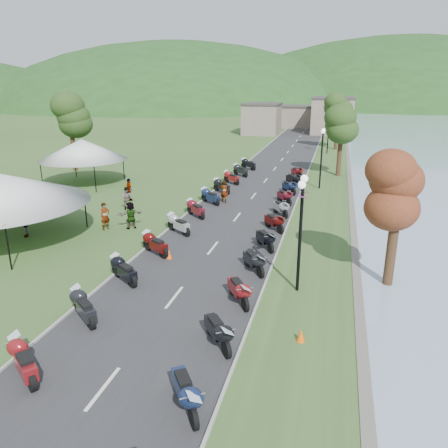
# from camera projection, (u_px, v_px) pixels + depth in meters

# --- Properties ---
(road) EXTENTS (7.00, 120.00, 0.02)m
(road) POSITION_uv_depth(u_px,v_px,m) (266.00, 181.00, 40.68)
(road) COLOR #303032
(road) RESTS_ON ground
(hills_backdrop) EXTENTS (360.00, 120.00, 76.00)m
(hills_backdrop) POSITION_uv_depth(u_px,v_px,m) (326.00, 103.00, 187.97)
(hills_backdrop) COLOR #285621
(hills_backdrop) RESTS_ON ground
(far_building) EXTENTS (18.00, 16.00, 5.00)m
(far_building) POSITION_uv_depth(u_px,v_px,m) (294.00, 117.00, 81.81)
(far_building) COLOR gray
(far_building) RESTS_ON ground
(moto_row_left) EXTENTS (2.60, 54.92, 1.10)m
(moto_row_left) POSITION_uv_depth(u_px,v_px,m) (142.00, 257.00, 21.48)
(moto_row_left) COLOR #331411
(moto_row_left) RESTS_ON ground
(moto_row_right) EXTENTS (2.60, 44.26, 1.10)m
(moto_row_right) POSITION_uv_depth(u_px,v_px,m) (259.00, 249.00, 22.48)
(moto_row_right) COLOR #331411
(moto_row_right) RESTS_ON ground
(vendor_tent_side) EXTENTS (5.10, 5.10, 4.00)m
(vendor_tent_side) POSITION_uv_depth(u_px,v_px,m) (83.00, 162.00, 38.75)
(vendor_tent_side) COLOR silver
(vendor_tent_side) RESTS_ON ground
(tree_lakeside) EXTENTS (2.50, 2.50, 6.94)m
(tree_lakeside) POSITION_uv_depth(u_px,v_px,m) (396.00, 211.00, 18.80)
(tree_lakeside) COLOR #304F1D
(tree_lakeside) RESTS_ON ground
(pedestrian_a) EXTENTS (0.71, 0.77, 1.71)m
(pedestrian_a) POSITION_uv_depth(u_px,v_px,m) (106.00, 229.00, 27.22)
(pedestrian_a) COLOR slate
(pedestrian_a) RESTS_ON ground
(pedestrian_b) EXTENTS (0.85, 0.52, 1.67)m
(pedestrian_b) POSITION_uv_depth(u_px,v_px,m) (127.00, 209.00, 31.50)
(pedestrian_b) COLOR slate
(pedestrian_b) RESTS_ON ground
(pedestrian_c) EXTENTS (1.19, 1.21, 1.86)m
(pedestrian_c) POSITION_uv_depth(u_px,v_px,m) (26.00, 237.00, 25.94)
(pedestrian_c) COLOR slate
(pedestrian_c) RESTS_ON ground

